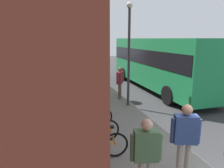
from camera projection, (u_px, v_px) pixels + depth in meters
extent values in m
plane|color=#38383A|center=(153.00, 106.00, 10.52)|extent=(60.00, 60.00, 0.00)
cube|color=gray|center=(92.00, 98.00, 11.63)|extent=(24.00, 3.50, 0.12)
cube|color=brown|center=(50.00, 34.00, 11.25)|extent=(22.00, 0.60, 7.19)
cube|color=black|center=(66.00, 78.00, 5.03)|extent=(0.90, 0.06, 1.60)
cube|color=black|center=(60.00, 62.00, 8.31)|extent=(0.90, 0.06, 1.60)
cube|color=black|center=(57.00, 56.00, 11.59)|extent=(0.90, 0.06, 1.60)
torus|color=black|center=(77.00, 148.00, 5.52)|extent=(0.13, 0.72, 0.72)
torus|color=black|center=(115.00, 145.00, 5.71)|extent=(0.13, 0.72, 0.72)
cylinder|color=orange|center=(97.00, 137.00, 5.56)|extent=(0.14, 1.02, 0.58)
cylinder|color=orange|center=(94.00, 129.00, 5.49)|extent=(0.12, 0.85, 0.09)
cylinder|color=orange|center=(113.00, 137.00, 5.64)|extent=(0.05, 0.19, 0.51)
cube|color=black|center=(110.00, 127.00, 5.56)|extent=(0.12, 0.21, 0.06)
cylinder|color=orange|center=(78.00, 127.00, 5.40)|extent=(0.48, 0.07, 0.02)
torus|color=black|center=(75.00, 133.00, 6.40)|extent=(0.10, 0.72, 0.72)
torus|color=black|center=(108.00, 130.00, 6.63)|extent=(0.10, 0.72, 0.72)
cylinder|color=silver|center=(92.00, 123.00, 6.46)|extent=(0.10, 1.02, 0.58)
cylinder|color=silver|center=(90.00, 116.00, 6.39)|extent=(0.09, 0.85, 0.09)
cylinder|color=silver|center=(106.00, 123.00, 6.56)|extent=(0.05, 0.19, 0.51)
cube|color=black|center=(103.00, 114.00, 6.48)|extent=(0.11, 0.21, 0.06)
cylinder|color=silver|center=(76.00, 115.00, 6.29)|extent=(0.48, 0.05, 0.02)
torus|color=black|center=(76.00, 123.00, 7.16)|extent=(0.22, 0.72, 0.72)
torus|color=black|center=(104.00, 118.00, 7.65)|extent=(0.22, 0.72, 0.72)
cylinder|color=#267F3F|center=(91.00, 113.00, 7.36)|extent=(0.26, 1.00, 0.58)
cylinder|color=#267F3F|center=(89.00, 107.00, 7.27)|extent=(0.22, 0.84, 0.09)
cylinder|color=#267F3F|center=(102.00, 112.00, 7.56)|extent=(0.08, 0.19, 0.51)
cube|color=black|center=(100.00, 104.00, 7.47)|extent=(0.14, 0.22, 0.06)
cylinder|color=#267F3F|center=(77.00, 107.00, 7.05)|extent=(0.47, 0.13, 0.02)
torus|color=black|center=(71.00, 114.00, 8.08)|extent=(0.09, 0.72, 0.72)
torus|color=black|center=(97.00, 111.00, 8.41)|extent=(0.09, 0.72, 0.72)
cylinder|color=#B21E1E|center=(84.00, 105.00, 8.20)|extent=(0.08, 1.02, 0.58)
cylinder|color=#B21E1E|center=(82.00, 100.00, 8.12)|extent=(0.07, 0.85, 0.09)
cylinder|color=#B21E1E|center=(95.00, 105.00, 8.34)|extent=(0.04, 0.19, 0.51)
cube|color=black|center=(93.00, 98.00, 8.25)|extent=(0.11, 0.20, 0.06)
cylinder|color=#B21E1E|center=(71.00, 99.00, 7.97)|extent=(0.48, 0.04, 0.02)
torus|color=black|center=(69.00, 106.00, 9.02)|extent=(0.20, 0.72, 0.72)
torus|color=black|center=(93.00, 105.00, 9.10)|extent=(0.20, 0.72, 0.72)
cylinder|color=#1E4CA5|center=(82.00, 99.00, 9.00)|extent=(0.24, 1.00, 0.58)
cylinder|color=#1E4CA5|center=(80.00, 94.00, 8.94)|extent=(0.21, 0.84, 0.09)
cylinder|color=#1E4CA5|center=(91.00, 100.00, 9.04)|extent=(0.07, 0.19, 0.51)
cube|color=black|center=(89.00, 93.00, 8.97)|extent=(0.14, 0.22, 0.06)
cylinder|color=#1E4CA5|center=(70.00, 92.00, 8.89)|extent=(0.47, 0.12, 0.02)
cube|color=#1E8C4C|center=(158.00, 61.00, 13.80)|extent=(10.51, 2.55, 3.00)
cube|color=black|center=(158.00, 56.00, 13.72)|extent=(10.30, 2.58, 0.90)
cylinder|color=black|center=(207.00, 92.00, 11.27)|extent=(1.00, 0.25, 1.00)
cylinder|color=black|center=(168.00, 95.00, 10.61)|extent=(1.00, 0.25, 1.00)
cylinder|color=black|center=(151.00, 73.00, 17.57)|extent=(1.00, 0.25, 1.00)
cylinder|color=black|center=(124.00, 74.00, 16.90)|extent=(1.00, 0.25, 1.00)
cylinder|color=#B2A599|center=(179.00, 160.00, 4.87)|extent=(0.13, 0.13, 0.88)
cylinder|color=#B2A599|center=(187.00, 160.00, 4.86)|extent=(0.13, 0.13, 0.88)
cube|color=#334C8C|center=(186.00, 129.00, 4.70)|extent=(0.42, 0.57, 0.66)
sphere|color=tan|center=(187.00, 110.00, 4.60)|extent=(0.24, 0.24, 0.24)
cylinder|color=#334C8C|center=(173.00, 131.00, 4.73)|extent=(0.10, 0.10, 0.59)
cylinder|color=#334C8C|center=(199.00, 131.00, 4.69)|extent=(0.10, 0.10, 0.59)
cube|color=#4C724C|center=(146.00, 145.00, 4.10)|extent=(0.35, 0.53, 0.63)
sphere|color=#D8AD8C|center=(147.00, 125.00, 4.00)|extent=(0.23, 0.23, 0.23)
cylinder|color=#4C724C|center=(132.00, 148.00, 4.09)|extent=(0.10, 0.10, 0.56)
cylinder|color=#4C724C|center=(160.00, 147.00, 4.12)|extent=(0.10, 0.10, 0.56)
cylinder|color=brown|center=(120.00, 91.00, 11.40)|extent=(0.12, 0.12, 0.85)
cylinder|color=brown|center=(119.00, 91.00, 11.23)|extent=(0.12, 0.12, 0.85)
cube|color=maroon|center=(120.00, 78.00, 11.16)|extent=(0.55, 0.49, 0.63)
sphere|color=brown|center=(120.00, 69.00, 11.06)|extent=(0.23, 0.23, 0.23)
cylinder|color=maroon|center=(121.00, 77.00, 11.42)|extent=(0.10, 0.10, 0.56)
cylinder|color=maroon|center=(118.00, 79.00, 10.91)|extent=(0.10, 0.10, 0.56)
cylinder|color=#333338|center=(129.00, 59.00, 9.78)|extent=(0.12, 0.12, 4.56)
sphere|color=silver|center=(130.00, 5.00, 9.27)|extent=(0.28, 0.28, 0.28)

